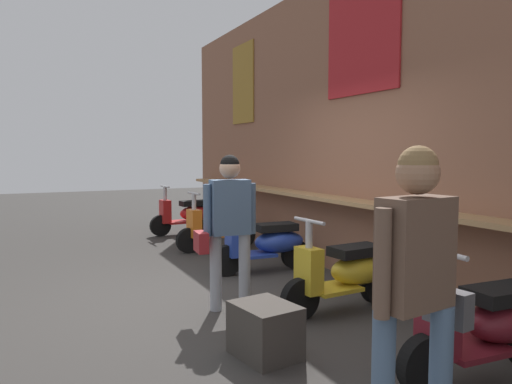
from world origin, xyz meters
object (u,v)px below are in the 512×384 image
scooter_maroon (490,325)px  shopper_with_handbag (228,218)px  scooter_blue (268,243)px  scooter_orange (221,226)px  scooter_red (189,214)px  shopper_browsing (417,272)px  merchandise_crate (265,330)px  scooter_yellow (347,272)px

scooter_maroon → shopper_with_handbag: (-2.20, -1.08, 0.56)m
scooter_blue → scooter_orange: bearing=-86.4°
scooter_red → shopper_with_handbag: (4.62, -1.08, 0.56)m
shopper_browsing → scooter_red: bearing=-16.5°
scooter_maroon → merchandise_crate: scooter_maroon is taller
scooter_orange → merchandise_crate: (4.08, -1.26, -0.18)m
scooter_blue → shopper_browsing: bearing=77.3°
scooter_red → merchandise_crate: (5.80, -1.26, -0.18)m
shopper_browsing → shopper_with_handbag: bearing=-8.8°
shopper_with_handbag → merchandise_crate: bearing=-2.7°
scooter_blue → shopper_browsing: (3.87, -1.13, 0.60)m
scooter_orange → merchandise_crate: scooter_orange is taller
shopper_browsing → scooter_yellow: bearing=-35.9°
scooter_orange → shopper_with_handbag: bearing=65.8°
scooter_orange → shopper_browsing: shopper_browsing is taller
shopper_browsing → merchandise_crate: size_ratio=3.19×
scooter_maroon → shopper_browsing: (0.44, -1.13, 0.60)m
scooter_blue → scooter_yellow: same height
shopper_browsing → scooter_maroon: bearing=-76.4°
scooter_blue → scooter_yellow: bearing=93.6°
scooter_maroon → shopper_with_handbag: 2.51m
shopper_browsing → merchandise_crate: (-1.47, -0.13, -0.78)m
scooter_orange → scooter_blue: size_ratio=1.00×
scooter_yellow → scooter_red: bearing=-94.2°
scooter_red → shopper_browsing: (7.26, -1.13, 0.60)m
scooter_yellow → scooter_blue: bearing=-94.2°
scooter_maroon → scooter_yellow: bearing=-87.1°
scooter_blue → shopper_browsing: size_ratio=0.86×
scooter_red → scooter_yellow: same height
scooter_yellow → merchandise_crate: scooter_yellow is taller
scooter_blue → merchandise_crate: size_ratio=2.74×
scooter_red → scooter_yellow: (5.15, -0.00, 0.00)m
scooter_yellow → merchandise_crate: (0.64, -1.26, -0.18)m
scooter_yellow → scooter_maroon: same height
scooter_orange → scooter_blue: 1.67m
scooter_blue → scooter_yellow: size_ratio=1.00×
merchandise_crate → scooter_maroon: bearing=50.9°
scooter_yellow → shopper_browsing: bearing=57.6°
shopper_browsing → merchandise_crate: bearing=-2.7°
scooter_red → scooter_orange: (1.72, -0.00, 0.00)m
shopper_with_handbag → shopper_browsing: shopper_browsing is taller
scooter_blue → merchandise_crate: (2.40, -1.26, -0.18)m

